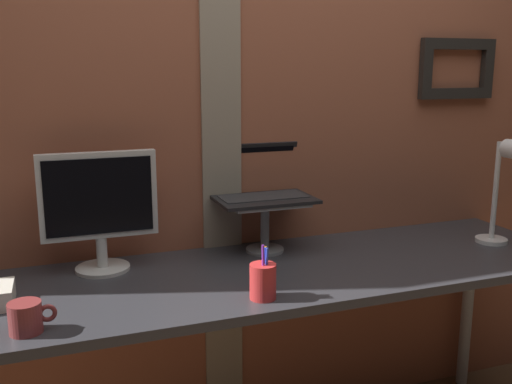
# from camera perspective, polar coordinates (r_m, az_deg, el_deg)

# --- Properties ---
(brick_wall_back) EXTENTS (3.47, 0.16, 2.47)m
(brick_wall_back) POSITION_cam_1_polar(r_m,az_deg,el_deg) (2.22, -0.74, 6.91)
(brick_wall_back) COLOR #9E563D
(brick_wall_back) RESTS_ON ground_plane
(desk) EXTENTS (2.29, 0.64, 0.77)m
(desk) POSITION_cam_1_polar(r_m,az_deg,el_deg) (1.97, 1.02, -9.75)
(desk) COLOR #333338
(desk) RESTS_ON ground_plane
(monitor) EXTENTS (0.38, 0.18, 0.40)m
(monitor) POSITION_cam_1_polar(r_m,az_deg,el_deg) (1.96, -15.29, -1.07)
(monitor) COLOR silver
(monitor) RESTS_ON desk
(laptop_stand) EXTENTS (0.28, 0.22, 0.19)m
(laptop_stand) POSITION_cam_1_polar(r_m,az_deg,el_deg) (2.11, 0.92, -2.53)
(laptop_stand) COLOR gray
(laptop_stand) RESTS_ON desk
(laptop) EXTENTS (0.36, 0.30, 0.20)m
(laptop) POSITION_cam_1_polar(r_m,az_deg,el_deg) (2.15, 0.29, 0.81)
(laptop) COLOR black
(laptop) RESTS_ON laptop_stand
(desk_lamp) EXTENTS (0.12, 0.20, 0.41)m
(desk_lamp) POSITION_cam_1_polar(r_m,az_deg,el_deg) (2.34, 23.60, 1.05)
(desk_lamp) COLOR white
(desk_lamp) RESTS_ON desk
(pen_cup) EXTENTS (0.08, 0.08, 0.17)m
(pen_cup) POSITION_cam_1_polar(r_m,az_deg,el_deg) (1.71, 0.69, -8.79)
(pen_cup) COLOR red
(pen_cup) RESTS_ON desk
(coffee_mug) EXTENTS (0.12, 0.08, 0.08)m
(coffee_mug) POSITION_cam_1_polar(r_m,az_deg,el_deg) (1.62, -21.80, -11.46)
(coffee_mug) COLOR maroon
(coffee_mug) RESTS_ON desk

